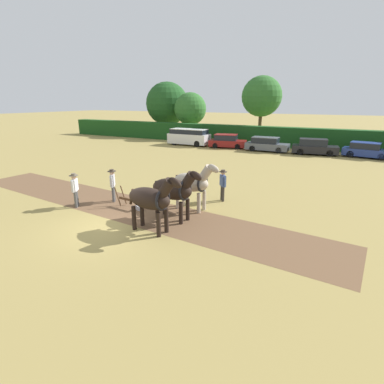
{
  "coord_description": "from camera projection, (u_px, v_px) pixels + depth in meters",
  "views": [
    {
      "loc": [
        8.68,
        -8.89,
        5.26
      ],
      "look_at": [
        2.4,
        3.12,
        1.1
      ],
      "focal_mm": 28.0,
      "sensor_mm": 36.0,
      "label": 1
    }
  ],
  "objects": [
    {
      "name": "parked_van",
      "position": [
        189.0,
        137.0,
        36.39
      ],
      "size": [
        5.05,
        1.99,
        1.96
      ],
      "rotation": [
        0.0,
        0.0,
        -0.0
      ],
      "color": "silver",
      "rests_on": "ground"
    },
    {
      "name": "tree_center_left",
      "position": [
        262.0,
        97.0,
        38.67
      ],
      "size": [
        5.15,
        5.15,
        8.33
      ],
      "color": "#4C3823",
      "rests_on": "ground"
    },
    {
      "name": "parked_car_center_right",
      "position": [
        366.0,
        150.0,
        28.48
      ],
      "size": [
        4.38,
        2.31,
        1.46
      ],
      "rotation": [
        0.0,
        0.0,
        -0.15
      ],
      "color": "navy",
      "rests_on": "ground"
    },
    {
      "name": "farmer_onlooker_left",
      "position": [
        75.0,
        187.0,
        15.14
      ],
      "size": [
        0.44,
        0.6,
        1.76
      ],
      "rotation": [
        0.0,
        0.0,
        0.53
      ],
      "color": "#4C4C4C",
      "rests_on": "ground"
    },
    {
      "name": "parked_car_center_left",
      "position": [
        267.0,
        144.0,
        32.1
      ],
      "size": [
        4.51,
        1.77,
        1.51
      ],
      "rotation": [
        0.0,
        0.0,
        0.01
      ],
      "color": "#565B66",
      "rests_on": "ground"
    },
    {
      "name": "draft_horse_lead_left",
      "position": [
        151.0,
        199.0,
        12.13
      ],
      "size": [
        2.78,
        1.1,
        2.56
      ],
      "rotation": [
        0.0,
        0.0,
        -0.09
      ],
      "color": "black",
      "rests_on": "ground"
    },
    {
      "name": "tree_far_left",
      "position": [
        167.0,
        104.0,
        46.14
      ],
      "size": [
        6.5,
        6.5,
        8.01
      ],
      "color": "#4C3823",
      "rests_on": "ground"
    },
    {
      "name": "draft_horse_trail_left",
      "position": [
        193.0,
        182.0,
        14.66
      ],
      "size": [
        2.67,
        1.11,
        2.51
      ],
      "rotation": [
        0.0,
        0.0,
        -0.09
      ],
      "color": "#B2A38E",
      "rests_on": "ground"
    },
    {
      "name": "hedgerow",
      "position": [
        268.0,
        136.0,
        35.61
      ],
      "size": [
        61.08,
        1.48,
        2.3
      ],
      "primitive_type": "cube",
      "color": "#194719",
      "rests_on": "ground"
    },
    {
      "name": "farmer_beside_team",
      "position": [
        223.0,
        183.0,
        16.07
      ],
      "size": [
        0.48,
        0.53,
        1.73
      ],
      "rotation": [
        0.0,
        0.0,
        0.72
      ],
      "color": "#38332D",
      "rests_on": "ground"
    },
    {
      "name": "tree_left",
      "position": [
        190.0,
        109.0,
        42.21
      ],
      "size": [
        4.49,
        4.49,
        6.37
      ],
      "color": "brown",
      "rests_on": "ground"
    },
    {
      "name": "ground_plane",
      "position": [
        109.0,
        228.0,
        12.92
      ],
      "size": [
        240.0,
        240.0,
        0.0
      ],
      "primitive_type": "plane",
      "color": "#998447"
    },
    {
      "name": "plowed_furrow_strip",
      "position": [
        121.0,
        206.0,
        15.6
      ],
      "size": [
        22.55,
        5.19,
        0.01
      ],
      "primitive_type": "cube",
      "rotation": [
        0.0,
        0.0,
        -0.09
      ],
      "color": "brown",
      "rests_on": "ground"
    },
    {
      "name": "parked_car_left",
      "position": [
        227.0,
        141.0,
        34.49
      ],
      "size": [
        4.42,
        2.56,
        1.54
      ],
      "rotation": [
        0.0,
        0.0,
        0.19
      ],
      "color": "maroon",
      "rests_on": "ground"
    },
    {
      "name": "plow",
      "position": [
        132.0,
        203.0,
        15.08
      ],
      "size": [
        1.7,
        0.49,
        1.13
      ],
      "rotation": [
        0.0,
        0.0,
        -0.09
      ],
      "color": "#4C331E",
      "rests_on": "ground"
    },
    {
      "name": "parked_car_center",
      "position": [
        314.0,
        147.0,
        30.14
      ],
      "size": [
        4.55,
        2.29,
        1.58
      ],
      "rotation": [
        0.0,
        0.0,
        0.13
      ],
      "color": "black",
      "rests_on": "ground"
    },
    {
      "name": "draft_horse_lead_right",
      "position": [
        174.0,
        189.0,
        13.39
      ],
      "size": [
        2.75,
        1.17,
        2.5
      ],
      "rotation": [
        0.0,
        0.0,
        -0.09
      ],
      "color": "black",
      "rests_on": "ground"
    },
    {
      "name": "farmer_at_plow",
      "position": [
        113.0,
        183.0,
        15.98
      ],
      "size": [
        0.45,
        0.59,
        1.77
      ],
      "rotation": [
        0.0,
        0.0,
        0.59
      ],
      "color": "#4C4C4C",
      "rests_on": "ground"
    }
  ]
}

